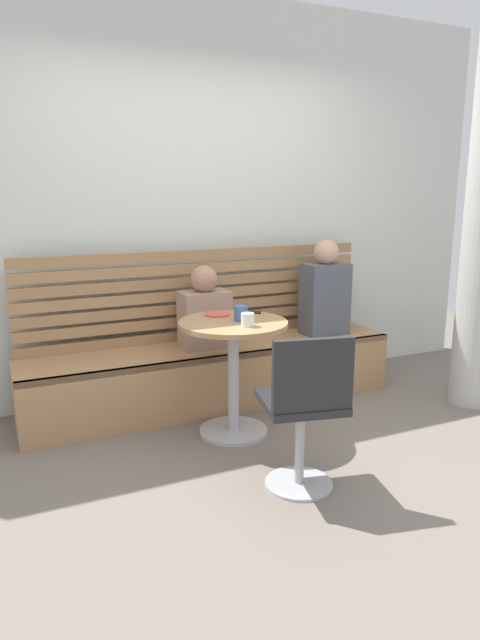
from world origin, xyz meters
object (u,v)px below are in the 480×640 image
plate_small (218,314)px  phone_on_table (250,312)px  person_child_left (204,312)px  cup_glass_short (248,320)px  cafe_table (233,356)px  white_chair (305,407)px  person_adult (325,292)px  booth_bench (213,375)px  cup_mug_blue (241,313)px

plate_small → phone_on_table: plate_small is taller
person_child_left → cup_glass_short: bearing=-88.8°
cafe_table → person_child_left: 0.55m
white_chair → plate_small: (-0.05, 1.02, 0.28)m
person_adult → cafe_table: bearing=-153.4°
booth_bench → cup_mug_blue: (-0.02, -0.52, 0.57)m
cafe_table → cup_mug_blue: cup_mug_blue is taller
booth_bench → person_adult: person_adult is taller
cup_mug_blue → booth_bench: bearing=87.7°
booth_bench → plate_small: bearing=-106.3°
booth_bench → person_adult: bearing=-1.0°
cup_glass_short → person_child_left: bearing=91.2°
booth_bench → cafe_table: cafe_table is taller
phone_on_table → plate_small: bearing=110.7°
person_adult → person_child_left: bearing=178.5°
cafe_table → cup_glass_short: (0.03, -0.15, 0.26)m
cup_mug_blue → phone_on_table: 0.24m
person_adult → phone_on_table: (-0.79, -0.32, -0.02)m
cafe_table → person_adult: 1.14m
booth_bench → white_chair: (-0.04, -1.33, 0.24)m
cafe_table → plate_small: size_ratio=4.35×
person_child_left → phone_on_table: person_child_left is taller
white_chair → cup_mug_blue: bearing=88.8°
white_chair → person_child_left: size_ratio=1.46×
white_chair → cup_glass_short: white_chair is taller
cup_glass_short → cup_mug_blue: 0.15m
cafe_table → phone_on_table: size_ratio=5.29×
person_child_left → white_chair: bearing=-89.1°
booth_bench → cup_mug_blue: cup_mug_blue is taller
booth_bench → person_child_left: size_ratio=4.63×
person_adult → cup_mug_blue: 1.07m
person_adult → phone_on_table: person_adult is taller
cup_glass_short → phone_on_table: (0.18, 0.33, -0.04)m
phone_on_table → person_adult: bearing=-40.7°
booth_bench → cup_glass_short: cup_glass_short is taller
person_adult → phone_on_table: bearing=-158.0°
plate_small → person_child_left: bearing=84.4°
booth_bench → plate_small: plate_small is taller
phone_on_table → cup_glass_short: bearing=179.0°
cup_mug_blue → phone_on_table: cup_mug_blue is taller
booth_bench → phone_on_table: 0.64m
cup_glass_short → cup_mug_blue: cup_mug_blue is taller
cup_mug_blue → phone_on_table: bearing=49.8°
white_chair → cup_glass_short: size_ratio=10.63×
cup_mug_blue → plate_small: (-0.07, 0.21, -0.04)m
cafe_table → person_adult: bearing=26.6°
booth_bench → white_chair: size_ratio=3.18×
booth_bench → cup_glass_short: size_ratio=33.75×
cafe_table → cup_glass_short: bearing=-80.6°
person_adult → booth_bench: bearing=179.0°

